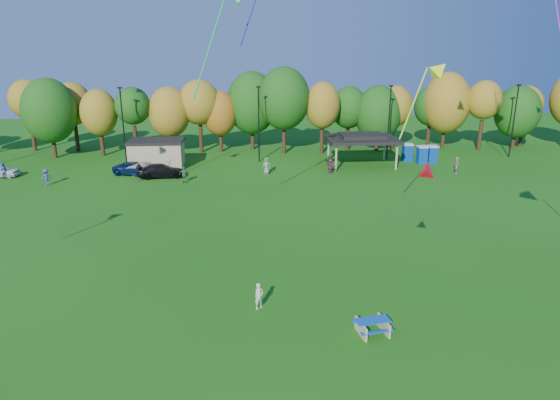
{
  "coord_description": "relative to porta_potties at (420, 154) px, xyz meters",
  "views": [
    {
      "loc": [
        -0.29,
        -19.99,
        13.93
      ],
      "look_at": [
        1.82,
        6.0,
        5.7
      ],
      "focal_mm": 32.0,
      "sensor_mm": 36.0,
      "label": 1
    }
  ],
  "objects": [
    {
      "name": "far_person_0",
      "position": [
        -41.59,
        -6.88,
        -0.23
      ],
      "size": [
        1.27,
        1.22,
        1.73
      ],
      "primitive_type": "imported",
      "rotation": [
        0.0,
        0.0,
        3.86
      ],
      "color": "#41428F",
      "rests_on": "ground"
    },
    {
      "name": "tree_line",
      "position": [
        -22.51,
        7.75,
        4.82
      ],
      "size": [
        93.57,
        10.55,
        11.15
      ],
      "color": "black",
      "rests_on": "ground"
    },
    {
      "name": "picnic_table",
      "position": [
        -15.39,
        -36.3,
        -0.66
      ],
      "size": [
        1.94,
        1.7,
        0.75
      ],
      "rotation": [
        0.0,
        0.0,
        0.17
      ],
      "color": "tan",
      "rests_on": "ground"
    },
    {
      "name": "ground",
      "position": [
        -21.49,
        -37.77,
        -1.1
      ],
      "size": [
        160.0,
        160.0,
        0.0
      ],
      "primitive_type": "plane",
      "color": "#19600F",
      "rests_on": "ground"
    },
    {
      "name": "lamp_posts",
      "position": [
        -19.49,
        2.23,
        3.8
      ],
      "size": [
        64.5,
        0.25,
        9.09
      ],
      "color": "black",
      "rests_on": "ground"
    },
    {
      "name": "far_person_5",
      "position": [
        2.3,
        -5.31,
        -0.19
      ],
      "size": [
        0.64,
        0.77,
        1.82
      ],
      "primitive_type": "imported",
      "rotation": [
        0.0,
        0.0,
        1.21
      ],
      "color": "#A95077",
      "rests_on": "ground"
    },
    {
      "name": "far_person_3",
      "position": [
        -11.83,
        -4.35,
        -0.24
      ],
      "size": [
        1.22,
        1.64,
        1.72
      ],
      "primitive_type": "imported",
      "rotation": [
        0.0,
        0.0,
        2.08
      ],
      "color": "#8E3B58",
      "rests_on": "ground"
    },
    {
      "name": "utility_building",
      "position": [
        -31.49,
        0.23,
        0.54
      ],
      "size": [
        6.3,
        4.3,
        3.25
      ],
      "color": "tan",
      "rests_on": "ground"
    },
    {
      "name": "kite_6",
      "position": [
        -8.74,
        -25.2,
        11.14
      ],
      "size": [
        3.26,
        1.52,
        5.42
      ],
      "color": "#E2FF1A"
    },
    {
      "name": "far_person_4",
      "position": [
        -27.7,
        -6.91,
        -0.24
      ],
      "size": [
        1.03,
        0.49,
        1.71
      ],
      "primitive_type": "imported",
      "rotation": [
        0.0,
        0.0,
        6.21
      ],
      "color": "#527145",
      "rests_on": "ground"
    },
    {
      "name": "far_person_1",
      "position": [
        -18.93,
        -3.94,
        -0.17
      ],
      "size": [
        1.07,
        0.9,
        1.86
      ],
      "primitive_type": "imported",
      "rotation": [
        0.0,
        0.0,
        5.88
      ],
      "color": "#6D8F61",
      "rests_on": "ground"
    },
    {
      "name": "far_person_2",
      "position": [
        -47.16,
        -3.69,
        -0.21
      ],
      "size": [
        0.98,
        0.84,
        1.77
      ],
      "primitive_type": "imported",
      "rotation": [
        0.0,
        0.0,
        3.36
      ],
      "color": "#4F69AF",
      "rests_on": "ground"
    },
    {
      "name": "porta_potties",
      "position": [
        0.0,
        0.0,
        0.0
      ],
      "size": [
        3.75,
        2.65,
        2.18
      ],
      "color": "#0B3C95",
      "rests_on": "ground"
    },
    {
      "name": "kite_0",
      "position": [
        -12.51,
        -34.25,
        6.87
      ],
      "size": [
        1.32,
        1.48,
        1.22
      ],
      "color": "red"
    },
    {
      "name": "car_b",
      "position": [
        -32.12,
        -3.52,
        -0.42
      ],
      "size": [
        4.32,
        2.14,
        1.36
      ],
      "primitive_type": "imported",
      "rotation": [
        0.0,
        0.0,
        1.4
      ],
      "color": "gray",
      "rests_on": "ground"
    },
    {
      "name": "kite_flyer",
      "position": [
        -20.94,
        -33.38,
        -0.35
      ],
      "size": [
        0.65,
        0.59,
        1.49
      ],
      "primitive_type": "imported",
      "rotation": [
        0.0,
        0.0,
        0.56
      ],
      "color": "beige",
      "rests_on": "ground"
    },
    {
      "name": "pavilion",
      "position": [
        -7.49,
        -0.77,
        2.13
      ],
      "size": [
        8.2,
        6.2,
        3.77
      ],
      "color": "tan",
      "rests_on": "ground"
    },
    {
      "name": "car_d",
      "position": [
        -30.35,
        -4.54,
        -0.36
      ],
      "size": [
        5.2,
        2.46,
        1.47
      ],
      "primitive_type": "imported",
      "rotation": [
        0.0,
        0.0,
        1.65
      ],
      "color": "black",
      "rests_on": "ground"
    },
    {
      "name": "car_c",
      "position": [
        -33.32,
        -3.12,
        -0.41
      ],
      "size": [
        5.43,
        3.78,
        1.38
      ],
      "primitive_type": "imported",
      "rotation": [
        0.0,
        0.0,
        1.24
      ],
      "color": "#0B1E47",
      "rests_on": "ground"
    }
  ]
}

